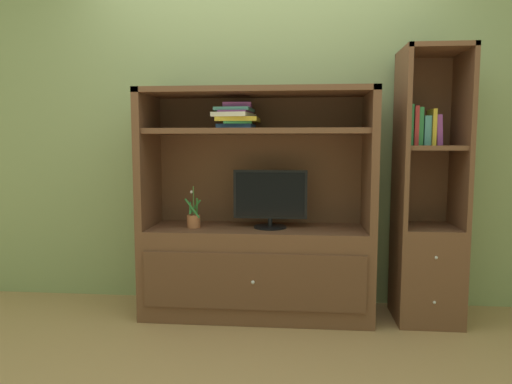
% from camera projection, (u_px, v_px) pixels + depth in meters
% --- Properties ---
extents(ground_plane, '(8.00, 8.00, 0.00)m').
position_uv_depth(ground_plane, '(251.00, 337.00, 2.88)').
color(ground_plane, tan).
extents(painted_rear_wall, '(6.00, 0.10, 2.80)m').
position_uv_depth(painted_rear_wall, '(261.00, 114.00, 3.48)').
color(painted_rear_wall, '#8C9E6B').
rests_on(painted_rear_wall, ground_plane).
extents(media_console, '(1.55, 0.52, 1.54)m').
position_uv_depth(media_console, '(257.00, 244.00, 3.23)').
color(media_console, brown).
rests_on(media_console, ground_plane).
extents(tv_monitor, '(0.50, 0.22, 0.40)m').
position_uv_depth(tv_monitor, '(270.00, 198.00, 3.18)').
color(tv_monitor, black).
rests_on(tv_monitor, media_console).
extents(potted_plant, '(0.11, 0.10, 0.28)m').
position_uv_depth(potted_plant, '(194.00, 220.00, 3.21)').
color(potted_plant, '#B26642').
rests_on(potted_plant, media_console).
extents(magazine_stack, '(0.30, 0.37, 0.17)m').
position_uv_depth(magazine_stack, '(237.00, 117.00, 3.15)').
color(magazine_stack, '#2D519E').
rests_on(magazine_stack, media_console).
extents(bookshelf_tall, '(0.41, 0.44, 1.79)m').
position_uv_depth(bookshelf_tall, '(427.00, 232.00, 3.12)').
color(bookshelf_tall, brown).
rests_on(bookshelf_tall, ground_plane).
extents(upright_book_row, '(0.20, 0.17, 0.26)m').
position_uv_depth(upright_book_row, '(424.00, 128.00, 3.04)').
color(upright_book_row, '#338C4C').
rests_on(upright_book_row, bookshelf_tall).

